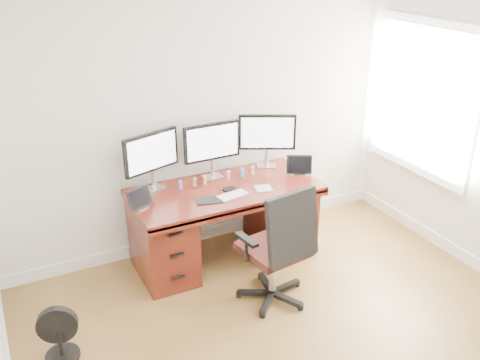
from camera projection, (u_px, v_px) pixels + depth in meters
name	position (u px, v px, depth m)	size (l,w,h in m)	color
back_wall	(203.00, 111.00, 4.93)	(4.00, 0.10, 2.70)	silver
desk	(224.00, 220.00, 4.98)	(1.70, 0.80, 0.75)	#511810
office_chair	(277.00, 265.00, 4.39)	(0.64, 0.64, 1.06)	black
floor_fan	(59.00, 335.00, 3.83)	(0.30, 0.25, 0.43)	black
monitor_left	(151.00, 154.00, 4.66)	(0.53, 0.20, 0.53)	silver
monitor_center	(212.00, 144.00, 4.89)	(0.55, 0.14, 0.53)	silver
monitor_right	(267.00, 134.00, 5.13)	(0.51, 0.28, 0.53)	silver
tablet_left	(141.00, 199.00, 4.41)	(0.25, 0.16, 0.19)	silver
tablet_right	(300.00, 166.00, 5.05)	(0.24, 0.17, 0.19)	silver
keyboard	(233.00, 195.00, 4.66)	(0.27, 0.12, 0.01)	white
trackpad	(263.00, 188.00, 4.79)	(0.14, 0.14, 0.01)	#B8BBC0
drawing_tablet	(209.00, 200.00, 4.58)	(0.23, 0.14, 0.01)	black
phone	(229.00, 189.00, 4.78)	(0.12, 0.06, 0.01)	black
figurine_purple	(181.00, 184.00, 4.76)	(0.04, 0.04, 0.09)	#7355D2
figurine_brown	(194.00, 181.00, 4.82)	(0.04, 0.04, 0.09)	#996040
figurine_orange	(205.00, 179.00, 4.86)	(0.04, 0.04, 0.09)	#FC895E
figurine_pink	(228.00, 175.00, 4.96)	(0.04, 0.04, 0.09)	pink
figurine_blue	(242.00, 172.00, 5.02)	(0.04, 0.04, 0.09)	#5499E1
figurine_yellow	(252.00, 170.00, 5.06)	(0.04, 0.04, 0.09)	tan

